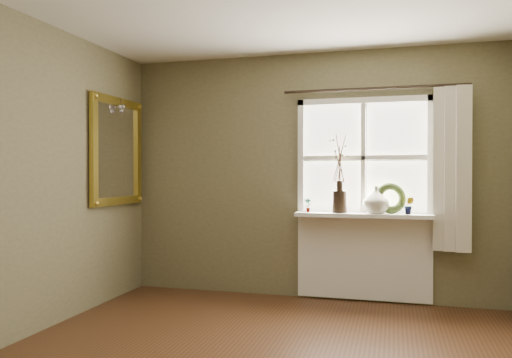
{
  "coord_description": "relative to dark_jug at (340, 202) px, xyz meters",
  "views": [
    {
      "loc": [
        0.85,
        -3.01,
        1.33
      ],
      "look_at": [
        -0.41,
        1.55,
        1.27
      ],
      "focal_mm": 35.0,
      "sensor_mm": 36.0,
      "label": 1
    }
  ],
  "objects": [
    {
      "name": "wall_back",
      "position": [
        -0.32,
        0.18,
        0.27
      ],
      "size": [
        4.0,
        0.1,
        2.6
      ],
      "primitive_type": "cube",
      "color": "#676244",
      "rests_on": "ground"
    },
    {
      "name": "window_frame",
      "position": [
        0.23,
        0.11,
        0.45
      ],
      "size": [
        1.36,
        0.06,
        1.24
      ],
      "color": "white",
      "rests_on": "wall_back"
    },
    {
      "name": "window_sill",
      "position": [
        0.23,
        0.0,
        -0.13
      ],
      "size": [
        1.36,
        0.26,
        0.04
      ],
      "primitive_type": "cube",
      "color": "white",
      "rests_on": "wall_back"
    },
    {
      "name": "window_apron",
      "position": [
        0.23,
        0.11,
        -0.57
      ],
      "size": [
        1.36,
        0.04,
        0.88
      ],
      "primitive_type": "cube",
      "color": "white",
      "rests_on": "ground"
    },
    {
      "name": "dark_jug",
      "position": [
        0.0,
        0.0,
        0.0
      ],
      "size": [
        0.16,
        0.16,
        0.23
      ],
      "primitive_type": "cylinder",
      "rotation": [
        0.0,
        0.0,
        -0.05
      ],
      "color": "black",
      "rests_on": "window_sill"
    },
    {
      "name": "cream_vase",
      "position": [
        0.36,
        0.0,
        0.02
      ],
      "size": [
        0.32,
        0.32,
        0.27
      ],
      "primitive_type": "imported",
      "rotation": [
        0.0,
        0.0,
        -0.27
      ],
      "color": "beige",
      "rests_on": "window_sill"
    },
    {
      "name": "wreath",
      "position": [
        0.5,
        0.04,
        0.01
      ],
      "size": [
        0.34,
        0.23,
        0.32
      ],
      "primitive_type": "torus",
      "rotation": [
        1.36,
        0.0,
        0.3
      ],
      "color": "#35461F",
      "rests_on": "window_sill"
    },
    {
      "name": "potted_plant_left",
      "position": [
        -0.33,
        0.0,
        -0.04
      ],
      "size": [
        0.08,
        0.06,
        0.15
      ],
      "primitive_type": "imported",
      "rotation": [
        0.0,
        0.0,
        0.08
      ],
      "color": "#35461F",
      "rests_on": "window_sill"
    },
    {
      "name": "potted_plant_right",
      "position": [
        0.68,
        0.0,
        -0.03
      ],
      "size": [
        0.11,
        0.1,
        0.17
      ],
      "primitive_type": "imported",
      "rotation": [
        0.0,
        0.0,
        -0.24
      ],
      "color": "#35461F",
      "rests_on": "window_sill"
    },
    {
      "name": "curtain",
      "position": [
        1.07,
        0.01,
        0.33
      ],
      "size": [
        0.36,
        0.12,
        1.59
      ],
      "primitive_type": "cube",
      "color": "beige",
      "rests_on": "wall_back"
    },
    {
      "name": "curtain_rod",
      "position": [
        0.33,
        0.05,
        1.15
      ],
      "size": [
        1.84,
        0.03,
        0.03
      ],
      "primitive_type": "cylinder",
      "rotation": [
        0.0,
        1.57,
        0.0
      ],
      "color": "black",
      "rests_on": "wall_back"
    },
    {
      "name": "gilt_mirror",
      "position": [
        -2.28,
        -0.46,
        0.53
      ],
      "size": [
        0.1,
        0.94,
        1.12
      ],
      "color": "white",
      "rests_on": "wall_left"
    }
  ]
}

